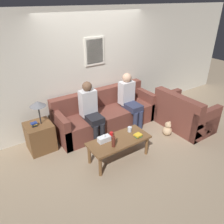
% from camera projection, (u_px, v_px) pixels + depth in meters
% --- Properties ---
extents(ground_plane, '(16.00, 16.00, 0.00)m').
position_uv_depth(ground_plane, '(117.00, 135.00, 4.88)').
color(ground_plane, gray).
extents(wall_back, '(9.00, 0.08, 2.60)m').
position_uv_depth(wall_back, '(94.00, 69.00, 4.95)').
color(wall_back, silver).
rests_on(wall_back, ground_plane).
extents(couch_main, '(2.37, 0.81, 0.87)m').
position_uv_depth(couch_main, '(105.00, 115.00, 5.09)').
color(couch_main, brown).
rests_on(couch_main, ground_plane).
extents(couch_side, '(0.81, 1.26, 0.87)m').
position_uv_depth(couch_side, '(183.00, 115.00, 5.07)').
color(couch_side, brown).
rests_on(couch_side, ground_plane).
extents(coffee_table, '(1.17, 0.51, 0.43)m').
position_uv_depth(coffee_table, '(119.00, 142.00, 4.03)').
color(coffee_table, brown).
rests_on(coffee_table, ground_plane).
extents(side_table_with_lamp, '(0.50, 0.50, 1.05)m').
position_uv_depth(side_table_with_lamp, '(40.00, 135.00, 4.32)').
color(side_table_with_lamp, brown).
rests_on(side_table_with_lamp, ground_plane).
extents(wine_bottle, '(0.07, 0.07, 0.28)m').
position_uv_depth(wine_bottle, '(114.00, 141.00, 3.77)').
color(wine_bottle, '#562319').
rests_on(wine_bottle, coffee_table).
extents(drinking_glass, '(0.08, 0.08, 0.10)m').
position_uv_depth(drinking_glass, '(130.00, 129.00, 4.22)').
color(drinking_glass, silver).
rests_on(drinking_glass, coffee_table).
extents(book_stack, '(0.14, 0.13, 0.05)m').
position_uv_depth(book_stack, '(138.00, 135.00, 4.07)').
color(book_stack, '#237547').
rests_on(book_stack, coffee_table).
extents(soda_can, '(0.07, 0.07, 0.12)m').
position_uv_depth(soda_can, '(111.00, 135.00, 4.02)').
color(soda_can, red).
rests_on(soda_can, coffee_table).
extents(tissue_box, '(0.23, 0.12, 0.15)m').
position_uv_depth(tissue_box, '(104.00, 139.00, 3.93)').
color(tissue_box, silver).
rests_on(tissue_box, coffee_table).
extents(person_left, '(0.34, 0.60, 1.25)m').
position_uv_depth(person_left, '(91.00, 109.00, 4.54)').
color(person_left, black).
rests_on(person_left, ground_plane).
extents(person_right, '(0.34, 0.63, 1.24)m').
position_uv_depth(person_right, '(129.00, 98.00, 5.04)').
color(person_right, '#2D334C').
rests_on(person_right, ground_plane).
extents(teddy_bear, '(0.21, 0.21, 0.33)m').
position_uv_depth(teddy_bear, '(167.00, 129.00, 4.85)').
color(teddy_bear, tan).
rests_on(teddy_bear, ground_plane).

